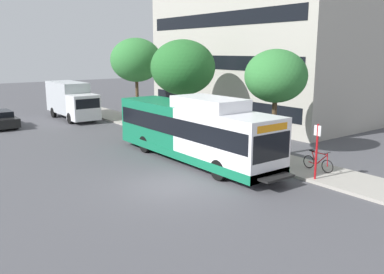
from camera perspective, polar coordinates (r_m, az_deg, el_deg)
ground_plane at (r=25.29m, az=-13.23°, el=-2.11°), size 120.00×120.00×0.00m
sidewalk_curb at (r=27.17m, az=2.13°, el=-0.67°), size 3.00×56.00×0.14m
transit_bus at (r=22.41m, az=0.16°, el=0.89°), size 2.58×12.25×3.65m
bus_stop_sign_pole at (r=19.62m, az=16.99°, el=-1.40°), size 0.10×0.36×2.60m
bicycle_parked at (r=21.32m, az=17.16°, el=-3.38°), size 0.52×1.76×1.02m
street_tree_near_stop at (r=23.61m, az=11.61°, el=8.28°), size 3.51×3.51×5.96m
street_tree_mid_block at (r=30.47m, az=-1.28°, el=9.66°), size 4.76×4.76×6.68m
street_tree_far_block at (r=36.57m, az=-7.79°, el=10.57°), size 4.45×4.45×6.96m
parked_car_far_lane at (r=35.96m, az=-25.04°, el=2.28°), size 1.80×4.50×1.33m
box_truck_background at (r=37.97m, az=-16.46°, el=5.02°), size 2.32×7.01×3.25m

